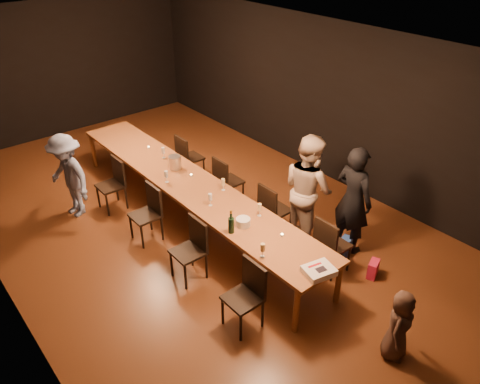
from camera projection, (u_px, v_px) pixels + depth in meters
ground at (191, 220)px, 8.09m from camera, size 10.00×10.00×0.00m
room_shell at (183, 106)px, 7.01m from camera, size 6.04×10.04×3.02m
table at (189, 185)px, 7.72m from camera, size 0.90×6.00×0.75m
chair_right_0 at (333, 244)px, 6.73m from camera, size 0.42×0.42×0.93m
chair_right_1 at (275, 209)px, 7.52m from camera, size 0.42×0.42×0.93m
chair_right_2 at (229, 181)px, 8.31m from camera, size 0.42×0.42×0.93m
chair_right_3 at (191, 157)px, 9.10m from camera, size 0.42×0.42×0.93m
chair_left_0 at (243, 298)px, 5.80m from camera, size 0.42×0.42×0.93m
chair_left_1 at (188, 251)px, 6.59m from camera, size 0.42×0.42×0.93m
chair_left_2 at (145, 215)px, 7.38m from camera, size 0.42×0.42×0.93m
chair_left_3 at (110, 185)px, 8.17m from camera, size 0.42×0.42×0.93m
woman_birthday at (353, 200)px, 7.00m from camera, size 0.42×0.64×1.74m
woman_tan at (308, 189)px, 7.20m from camera, size 0.83×0.99×1.81m
man_blue at (69, 176)px, 7.87m from camera, size 0.73×1.06×1.50m
child at (399, 325)px, 5.41m from camera, size 0.55×0.46×0.96m
gift_bag_red at (373, 269)px, 6.78m from camera, size 0.25×0.20×0.26m
gift_bag_blue at (345, 246)px, 7.21m from camera, size 0.26×0.20×0.29m
birthday_cake at (319, 271)px, 5.75m from camera, size 0.43×0.37×0.09m
plate_stack at (243, 222)px, 6.61m from camera, size 0.27×0.27×0.12m
champagne_bottle at (231, 222)px, 6.41m from camera, size 0.11×0.11×0.36m
ice_bucket at (175, 162)px, 8.05m from camera, size 0.23×0.23×0.23m
wineglass_0 at (263, 250)px, 6.00m from camera, size 0.06×0.06×0.21m
wineglass_1 at (259, 210)px, 6.80m from camera, size 0.06×0.06×0.21m
wineglass_2 at (210, 200)px, 7.04m from camera, size 0.06×0.06×0.21m
wineglass_3 at (223, 185)px, 7.43m from camera, size 0.06×0.06×0.21m
wineglass_4 at (166, 177)px, 7.65m from camera, size 0.06×0.06×0.21m
wineglass_5 at (163, 153)px, 8.39m from camera, size 0.06×0.06×0.21m
tealight_near at (282, 235)px, 6.42m from camera, size 0.05×0.05×0.03m
tealight_mid at (191, 175)px, 7.86m from camera, size 0.05×0.05×0.03m
tealight_far at (149, 147)px, 8.78m from camera, size 0.05×0.05×0.03m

